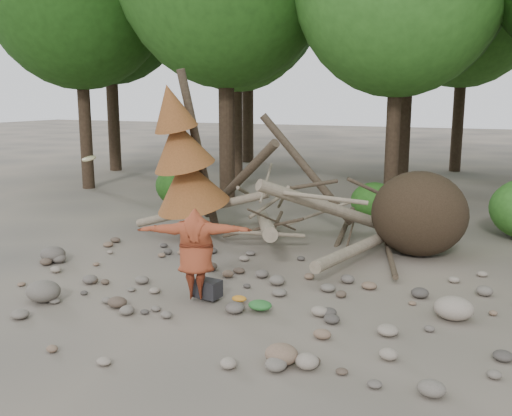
% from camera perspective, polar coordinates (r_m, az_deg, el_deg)
% --- Properties ---
extents(ground, '(120.00, 120.00, 0.00)m').
position_cam_1_polar(ground, '(10.66, -1.91, -8.97)').
color(ground, '#514C44').
rests_on(ground, ground).
extents(deadfall_pile, '(8.55, 5.24, 3.30)m').
position_cam_1_polar(deadfall_pile, '(13.72, 13.56, -0.57)').
color(deadfall_pile, '#332619').
rests_on(deadfall_pile, ground).
extents(dead_conifer, '(2.06, 2.16, 4.35)m').
position_cam_1_polar(dead_conifer, '(14.55, -7.25, 4.94)').
color(dead_conifer, '#4C3F30').
rests_on(dead_conifer, ground).
extents(bush_left, '(1.80, 1.80, 1.44)m').
position_cam_1_polar(bush_left, '(19.20, -7.34, 2.26)').
color(bush_left, '#225316').
rests_on(bush_left, ground).
extents(bush_mid, '(1.40, 1.40, 1.12)m').
position_cam_1_polar(bush_mid, '(17.46, 11.73, 0.69)').
color(bush_mid, '#2D691E').
rests_on(bush_mid, ground).
extents(frisbee_thrower, '(3.02, 1.31, 2.55)m').
position_cam_1_polar(frisbee_thrower, '(10.24, -6.06, -4.55)').
color(frisbee_thrower, brown).
rests_on(frisbee_thrower, ground).
extents(backpack, '(0.51, 0.37, 0.32)m').
position_cam_1_polar(backpack, '(10.54, -4.87, -8.32)').
color(backpack, black).
rests_on(backpack, ground).
extents(cloth_green, '(0.42, 0.35, 0.16)m').
position_cam_1_polar(cloth_green, '(9.96, 0.41, -9.96)').
color(cloth_green, '#28642A').
rests_on(cloth_green, ground).
extents(cloth_orange, '(0.27, 0.22, 0.10)m').
position_cam_1_polar(cloth_orange, '(10.35, -1.69, -9.31)').
color(cloth_orange, orange).
rests_on(cloth_orange, ground).
extents(boulder_front_left, '(0.64, 0.58, 0.38)m').
position_cam_1_polar(boulder_front_left, '(11.11, -20.50, -7.80)').
color(boulder_front_left, '#635C53').
rests_on(boulder_front_left, ground).
extents(boulder_front_right, '(0.47, 0.43, 0.28)m').
position_cam_1_polar(boulder_front_right, '(8.18, 2.57, -14.39)').
color(boulder_front_right, '#7B614D').
rests_on(boulder_front_right, ground).
extents(boulder_mid_right, '(0.65, 0.58, 0.39)m').
position_cam_1_polar(boulder_mid_right, '(10.18, 19.15, -9.45)').
color(boulder_mid_right, gray).
rests_on(boulder_mid_right, ground).
extents(boulder_mid_left, '(0.58, 0.52, 0.35)m').
position_cam_1_polar(boulder_mid_left, '(13.63, -19.65, -4.36)').
color(boulder_mid_left, '#5C554E').
rests_on(boulder_mid_left, ground).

